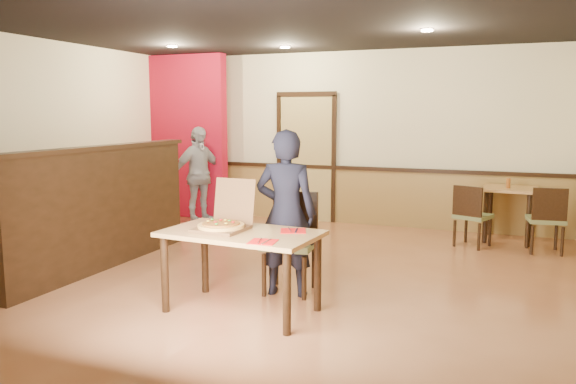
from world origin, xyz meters
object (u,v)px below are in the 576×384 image
(main_table, at_px, (241,243))
(side_table, at_px, (509,200))
(side_chair_left, at_px, (471,214))
(condiment, at_px, (508,183))
(diner, at_px, (286,213))
(diner_chair, at_px, (292,238))
(side_chair_right, at_px, (547,217))
(pizza_box, at_px, (224,224))
(passerby, at_px, (198,175))

(main_table, bearing_deg, side_table, 64.95)
(side_chair_left, relative_size, condiment, 6.08)
(side_table, distance_m, diner, 3.97)
(diner_chair, distance_m, side_chair_right, 3.64)
(side_chair_left, height_order, pizza_box, pizza_box)
(diner, xyz_separation_m, condiment, (2.04, 3.29, 0.01))
(side_chair_right, bearing_deg, pizza_box, 41.40)
(diner, distance_m, condiment, 3.87)
(diner_chair, height_order, passerby, passerby)
(main_table, height_order, pizza_box, pizza_box)
(diner_chair, distance_m, side_table, 3.84)
(diner_chair, bearing_deg, passerby, 128.81)
(diner_chair, height_order, diner, diner)
(pizza_box, bearing_deg, diner_chair, 66.11)
(passerby, distance_m, condiment, 4.79)
(side_table, height_order, passerby, passerby)
(diner_chair, relative_size, diner, 0.61)
(side_chair_left, relative_size, passerby, 0.53)
(diner_chair, relative_size, condiment, 7.22)
(main_table, xyz_separation_m, side_chair_left, (1.79, 3.38, -0.18))
(diner_chair, height_order, pizza_box, pizza_box)
(side_chair_left, bearing_deg, passerby, 19.13)
(side_chair_left, relative_size, side_chair_right, 0.97)
(side_table, bearing_deg, diner, -121.44)
(side_chair_left, xyz_separation_m, diner, (-1.60, -2.77, 0.37))
(side_chair_right, height_order, passerby, passerby)
(main_table, bearing_deg, diner_chair, 80.01)
(side_table, bearing_deg, main_table, -119.59)
(pizza_box, bearing_deg, main_table, -0.55)
(side_chair_left, distance_m, side_table, 0.78)
(passerby, xyz_separation_m, pizza_box, (2.35, -3.53, 0.01))
(main_table, xyz_separation_m, pizza_box, (-0.18, 0.01, 0.17))
(side_table, height_order, diner, diner)
(diner_chair, bearing_deg, diner, -95.27)
(side_chair_left, distance_m, pizza_box, 3.92)
(main_table, bearing_deg, pizza_box, -178.85)
(side_chair_left, height_order, condiment, condiment)
(side_chair_left, distance_m, condiment, 0.78)
(condiment, bearing_deg, diner_chair, -123.11)
(main_table, height_order, side_table, side_table)
(condiment, bearing_deg, side_table, 75.25)
(main_table, xyz_separation_m, side_chair_right, (2.73, 3.38, -0.16))
(side_table, bearing_deg, condiment, -104.75)
(side_chair_right, relative_size, diner, 0.53)
(side_table, bearing_deg, passerby, -174.68)
(main_table, distance_m, side_table, 4.59)
(main_table, height_order, diner_chair, diner_chair)
(main_table, xyz_separation_m, passerby, (-2.53, 3.54, 0.15))
(pizza_box, bearing_deg, side_chair_left, 62.48)
(pizza_box, bearing_deg, condiment, 60.90)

